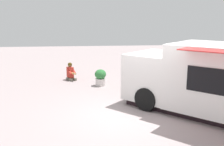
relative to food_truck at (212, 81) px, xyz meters
The scene contains 4 objects.
ground_plane 2.65m from the food_truck, 96.93° to the right, with size 40.00×40.00×0.00m, color #A69595.
food_truck is the anchor object (origin of this frame).
person_customer 6.98m from the food_truck, 137.86° to the right, with size 0.79×0.64×0.86m.
planter_flowering_far 5.12m from the food_truck, 140.12° to the right, with size 0.51×0.51×0.74m.
Camera 1 is at (7.88, -1.50, 3.05)m, focal length 42.17 mm.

